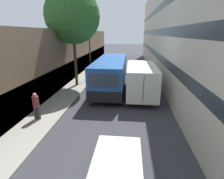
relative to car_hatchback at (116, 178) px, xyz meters
name	(u,v)px	position (x,y,z in m)	size (l,w,h in m)	color
ground_plane	(118,97)	(-0.63, 9.63, -0.74)	(150.00, 150.00, 0.00)	#38383D
sidewalk_left	(68,94)	(-5.13, 9.63, -0.68)	(2.20, 60.00, 0.13)	#9E998E
building_left_shopfront	(41,66)	(-7.33, 9.63, 1.81)	(2.40, 60.00, 5.63)	brown
building_right_apartment	(188,27)	(4.52, 9.63, 4.93)	(2.40, 60.00, 11.40)	beige
car_hatchback	(116,178)	(0.00, 0.00, 0.00)	(1.76, 4.39, 1.48)	silver
bus	(111,73)	(-1.47, 11.90, 0.82)	(2.64, 9.59, 2.93)	#1E519E
box_truck	(141,77)	(1.31, 10.81, 0.76)	(2.39, 7.68, 2.70)	silver
pedestrian	(36,105)	(-5.32, 4.78, 0.31)	(0.40, 0.38, 1.72)	#383838
street_lamp	(89,31)	(-4.28, 15.33, 4.71)	(0.36, 0.80, 7.85)	#38383D
street_tree_left	(73,16)	(-5.13, 12.49, 6.02)	(5.11, 5.11, 9.21)	#4C3823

